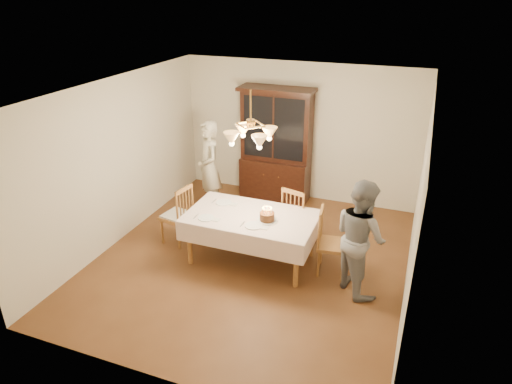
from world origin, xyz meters
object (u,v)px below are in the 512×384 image
at_px(birthday_cake, 267,217).
at_px(dining_table, 251,220).
at_px(chair_far_side, 298,219).
at_px(elderly_woman, 209,168).
at_px(china_hutch, 276,147).

bearing_deg(birthday_cake, dining_table, 164.60).
height_order(chair_far_side, elderly_woman, elderly_woman).
xyz_separation_m(dining_table, elderly_woman, (-1.30, 1.28, 0.17)).
bearing_deg(chair_far_side, dining_table, -125.46).
xyz_separation_m(china_hutch, chair_far_side, (0.89, -1.53, -0.60)).
height_order(dining_table, elderly_woman, elderly_woman).
height_order(dining_table, china_hutch, china_hutch).
distance_m(china_hutch, elderly_woman, 1.36).
relative_size(china_hutch, birthday_cake, 7.20).
height_order(chair_far_side, birthday_cake, chair_far_side).
bearing_deg(chair_far_side, elderly_woman, 163.05).
height_order(china_hutch, elderly_woman, china_hutch).
distance_m(chair_far_side, elderly_woman, 1.94).
relative_size(chair_far_side, elderly_woman, 0.59).
relative_size(elderly_woman, birthday_cake, 5.70).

